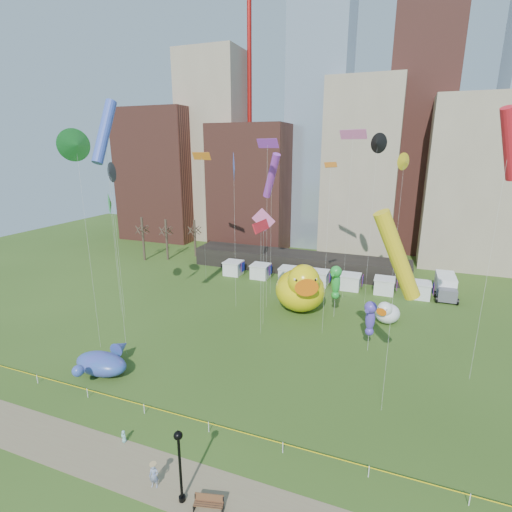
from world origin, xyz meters
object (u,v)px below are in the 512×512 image
at_px(seahorse_green, 336,280).
at_px(toddler, 124,436).
at_px(woman, 154,476).
at_px(small_duck, 387,313).
at_px(lamppost, 180,458).
at_px(whale_inflatable, 103,362).
at_px(park_bench, 209,502).
at_px(box_truck, 446,286).
at_px(seahorse_purple, 370,316).
at_px(big_duck, 301,288).

xyz_separation_m(seahorse_green, toddler, (-10.86, -27.87, -4.65)).
bearing_deg(woman, seahorse_green, 63.29).
bearing_deg(small_duck, lamppost, -88.94).
distance_m(whale_inflatable, woman, 15.71).
distance_m(seahorse_green, toddler, 30.27).
height_order(seahorse_green, park_bench, seahorse_green).
bearing_deg(toddler, lamppost, -9.70).
xyz_separation_m(whale_inflatable, woman, (12.57, -9.42, -0.24)).
xyz_separation_m(park_bench, box_truck, (16.46, 44.14, 1.03)).
distance_m(small_duck, box_truck, 15.11).
relative_size(whale_inflatable, box_truck, 1.00).
bearing_deg(seahorse_purple, seahorse_green, 140.48).
distance_m(big_duck, woman, 31.06).
bearing_deg(small_duck, park_bench, -85.92).
height_order(park_bench, lamppost, lamppost).
xyz_separation_m(small_duck, lamppost, (-10.62, -31.21, 1.81)).
distance_m(seahorse_green, whale_inflatable, 28.55).
height_order(box_truck, toddler, box_truck).
xyz_separation_m(big_duck, seahorse_green, (4.65, -0.52, 1.93)).
xyz_separation_m(big_duck, toddler, (-6.22, -28.39, -2.73)).
distance_m(small_duck, park_bench, 32.36).
bearing_deg(seahorse_green, big_duck, -174.69).
bearing_deg(woman, toddler, 135.73).
xyz_separation_m(whale_inflatable, box_truck, (33.08, 34.56, 0.42)).
xyz_separation_m(woman, toddler, (-4.51, 2.54, -0.38)).
bearing_deg(woman, seahorse_purple, 48.95).
distance_m(seahorse_green, lamppost, 30.99).
relative_size(small_duck, toddler, 4.53).
relative_size(small_duck, box_truck, 0.62).
xyz_separation_m(big_duck, park_bench, (2.34, -31.09, -2.72)).
distance_m(seahorse_green, seahorse_purple, 8.94).
height_order(big_duck, seahorse_green, big_duck).
height_order(small_duck, whale_inflatable, small_duck).
bearing_deg(lamppost, small_duck, 71.21).
relative_size(big_duck, park_bench, 5.31).
relative_size(park_bench, box_truck, 0.27).
bearing_deg(box_truck, woman, -115.68).
bearing_deg(park_bench, seahorse_purple, 58.75).
relative_size(big_duck, seahorse_purple, 1.75).
distance_m(park_bench, woman, 4.06).
distance_m(big_duck, park_bench, 31.30).
bearing_deg(woman, big_duck, 71.93).
distance_m(big_duck, seahorse_green, 5.06).
xyz_separation_m(whale_inflatable, park_bench, (16.62, -9.58, -0.61)).
height_order(seahorse_purple, toddler, seahorse_purple).
relative_size(lamppost, toddler, 5.43).
bearing_deg(seahorse_purple, woman, -99.44).
relative_size(seahorse_green, toddler, 7.20).
bearing_deg(box_truck, seahorse_purple, -114.40).
distance_m(big_duck, seahorse_purple, 12.46).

